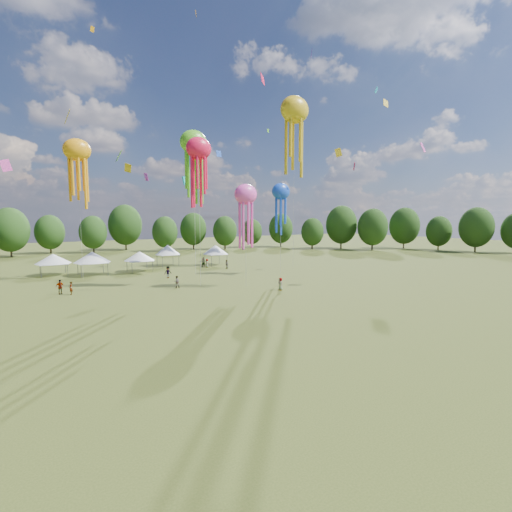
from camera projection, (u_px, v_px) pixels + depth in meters
ground at (421, 365)px, 23.95m from camera, size 300.00×300.00×0.00m
spectator_near at (177, 282)px, 50.20m from camera, size 0.89×0.75×1.66m
spectators_far at (186, 270)px, 61.22m from camera, size 29.35×27.77×1.88m
festival_tents at (135, 254)px, 66.54m from camera, size 33.84×9.71×4.23m
show_kites at (240, 149)px, 62.54m from camera, size 42.48×21.34×32.55m
small_kites at (174, 89)px, 56.14m from camera, size 78.50×55.76×38.96m
treeline at (125, 233)px, 73.56m from camera, size 201.57×95.24×13.43m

